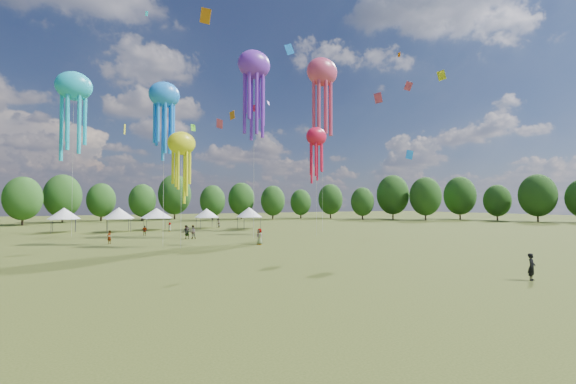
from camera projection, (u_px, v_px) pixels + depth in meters
name	position (u px, v px, depth m)	size (l,w,h in m)	color
ground	(447.00, 291.00, 21.28)	(300.00, 300.00, 0.00)	#384416
observer_main	(532.00, 267.00, 24.09)	(0.64, 0.42, 1.75)	black
spectator_near	(193.00, 232.00, 51.51)	(0.92, 0.72, 1.90)	gray
spectators_far	(196.00, 230.00, 56.91)	(21.70, 32.58, 1.92)	gray
festival_tents	(160.00, 213.00, 67.62)	(35.77, 11.48, 4.20)	#47474C
show_kites	(237.00, 99.00, 56.73)	(43.45, 24.62, 30.46)	#1C83FD
small_kites	(240.00, 47.00, 60.79)	(76.62, 62.77, 38.58)	#1C83FD
treeline	(168.00, 195.00, 74.56)	(201.57, 95.24, 13.43)	#38281C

